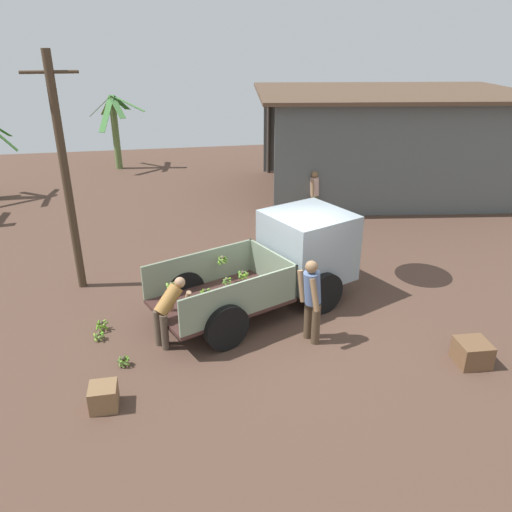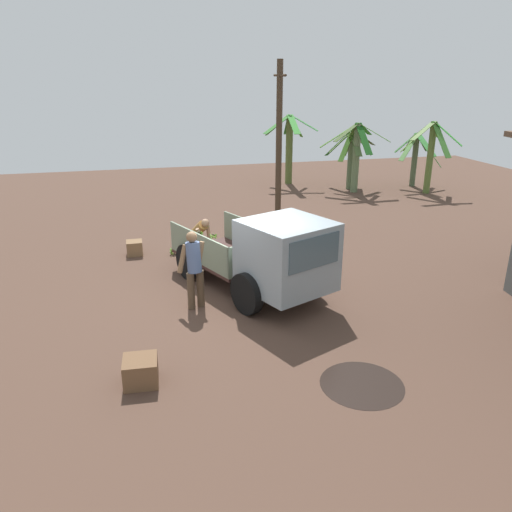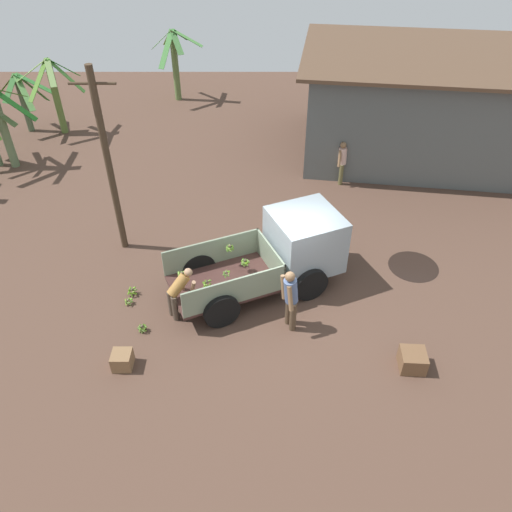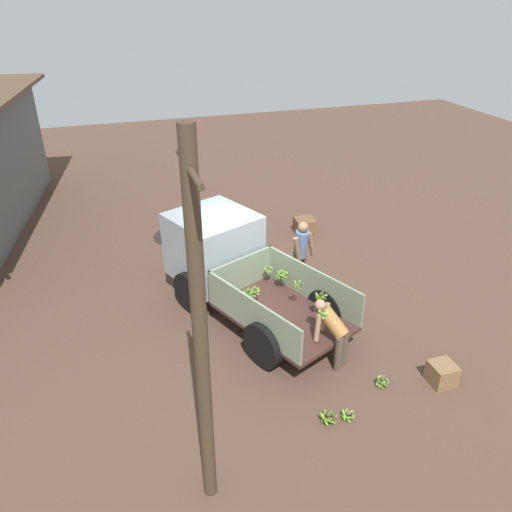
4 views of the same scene
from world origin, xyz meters
The scene contains 17 objects.
ground centered at (0.00, 0.00, 0.00)m, with size 36.00×36.00×0.00m, color brown.
mud_patch_0 centered at (3.78, 1.21, 0.00)m, with size 1.41×1.41×0.01m, color black.
cargo_truck centered at (0.19, 0.68, 1.06)m, with size 4.79×3.35×1.97m.
warehouse_shed centered at (6.42, 8.52, 2.68)m, with size 10.68×8.26×3.71m.
utility_pole centered at (-4.61, 2.19, 2.72)m, with size 1.15×0.19×5.31m.
banana_palm_0 centered at (-10.26, 10.38, 1.35)m, with size 2.46×2.35×2.41m.
banana_palm_1 centered at (-4.43, 13.94, 1.73)m, with size 2.37×2.44×3.19m.
banana_palm_2 centered at (-8.81, 10.19, 1.67)m, with size 2.54×2.31×3.05m.
banana_palm_5 centered at (-9.78, 7.20, 1.62)m, with size 2.42×2.88×2.97m.
person_foreground_visitor centered at (0.12, -1.10, 0.97)m, with size 0.49×0.68×1.74m.
person_worker_loading centered at (-2.59, -0.65, 0.77)m, with size 0.80×0.68×1.31m.
person_bystander_near_shed centered at (2.30, 5.95, 0.87)m, with size 0.37×0.63×1.56m.
banana_bunch_on_ground_0 centered at (-3.46, -1.27, 0.11)m, with size 0.24×0.24×0.21m.
banana_bunch_on_ground_1 centered at (-3.96, 0.04, 0.13)m, with size 0.27×0.27×0.23m.
banana_bunch_on_ground_2 centered at (-3.99, -0.31, 0.10)m, with size 0.23×0.24×0.18m.
wooden_crate_0 centered at (-3.70, -2.35, 0.21)m, with size 0.44×0.44×0.41m, color brown.
wooden_crate_1 centered at (2.83, -2.37, 0.23)m, with size 0.57×0.57×0.45m, color brown.
Camera 3 is at (-0.69, -9.70, 9.00)m, focal length 35.00 mm.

